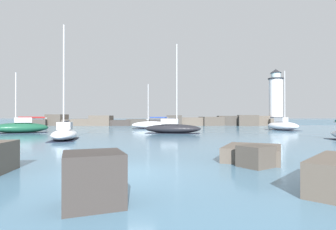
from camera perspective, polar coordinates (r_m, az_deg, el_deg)
The scene contains 10 objects.
ground_plane at distance 9.87m, azimuth -10.39°, elevation -12.25°, with size 600.00×600.00×0.00m, color teal.
open_sea_beyond at distance 119.09m, azimuth -1.58°, elevation -1.32°, with size 400.00×116.00×0.01m.
breakwater_jetty at distance 59.04m, azimuth -1.75°, elevation -1.38°, with size 57.69×6.80×2.52m.
lighthouse at distance 64.00m, azimuth 22.42°, elevation 2.78°, with size 3.91×3.91×12.78m.
foreground_rocks at distance 9.00m, azimuth -3.48°, elevation -10.49°, with size 17.79×9.21×1.21m.
sailboat_moored_0 at distance 37.11m, azimuth -29.45°, elevation -2.32°, with size 6.62×4.97×7.45m.
sailboat_moored_1 at distance 42.33m, azimuth 23.65°, elevation -2.08°, with size 4.23×5.65×8.76m.
sailboat_moored_2 at distance 31.77m, azimuth 0.95°, elevation -2.80°, with size 7.08×3.20×10.84m.
sailboat_moored_3 at distance 24.64m, azimuth -21.63°, elevation -3.69°, with size 3.11×5.57×9.93m.
sailboat_moored_4 at distance 44.10m, azimuth -3.72°, elevation -2.16°, with size 6.80×3.85×7.47m.
Camera 1 is at (1.60, -9.52, 2.04)m, focal length 28.00 mm.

